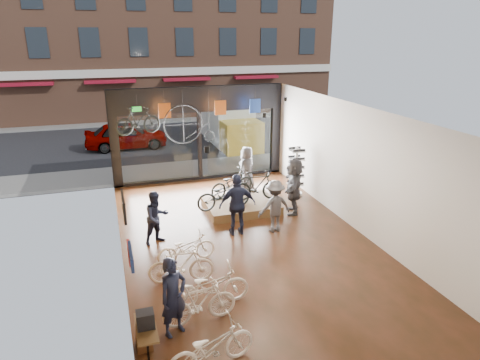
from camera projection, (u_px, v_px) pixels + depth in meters
name	position (u px, v px, depth m)	size (l,w,h in m)	color
ground_plane	(246.00, 242.00, 12.49)	(7.00, 12.00, 0.04)	black
ceiling	(247.00, 111.00, 11.24)	(7.00, 12.00, 0.04)	black
wall_left	(115.00, 193.00, 10.85)	(0.04, 12.00, 3.80)	#B17D3B
wall_right	(357.00, 168.00, 12.88)	(0.04, 12.00, 3.80)	beige
wall_back	(373.00, 303.00, 6.44)	(7.00, 0.04, 3.80)	beige
storefront	(199.00, 134.00, 17.27)	(7.00, 0.26, 3.80)	black
exit_sign	(137.00, 109.00, 16.10)	(0.35, 0.06, 0.18)	#198C26
street_road	(168.00, 133.00, 26.00)	(30.00, 18.00, 0.02)	black
sidewalk_near	(195.00, 169.00, 18.95)	(30.00, 2.40, 0.12)	slate
sidewalk_far	(159.00, 120.00, 29.58)	(30.00, 2.00, 0.12)	slate
opposite_building	(148.00, 14.00, 29.57)	(26.00, 5.00, 14.00)	brown
street_car	(126.00, 135.00, 22.31)	(1.67, 4.15, 1.42)	gray
box_truck	(231.00, 124.00, 22.82)	(2.00, 5.99, 2.36)	silver
floor_bike_0	(211.00, 347.00, 7.62)	(0.60, 1.72, 0.90)	beige
floor_bike_1	(200.00, 303.00, 8.84)	(0.45, 1.58, 0.95)	beige
floor_bike_2	(210.00, 286.00, 9.45)	(0.61, 1.74, 0.91)	beige
floor_bike_3	(181.00, 265.00, 10.28)	(0.45, 1.59, 0.95)	beige
floor_bike_4	(186.00, 248.00, 11.23)	(0.55, 1.57, 0.82)	beige
display_platform	(241.00, 206.00, 14.64)	(2.40, 1.80, 0.30)	#503D1D
display_bike_left	(224.00, 195.00, 13.90)	(0.64, 1.85, 0.97)	black
display_bike_mid	(257.00, 186.00, 14.59)	(0.49, 1.72, 1.03)	black
display_bike_right	(232.00, 183.00, 15.01)	(0.62, 1.77, 0.93)	black
customer_0	(173.00, 297.00, 8.41)	(0.61, 0.40, 1.68)	#161C33
customer_1	(157.00, 218.00, 12.17)	(0.76, 0.59, 1.57)	#161C33
customer_2	(237.00, 205.00, 12.65)	(1.11, 0.46, 1.89)	#161C33
customer_3	(275.00, 206.00, 12.88)	(1.05, 0.61, 1.63)	#3F3F44
customer_4	(247.00, 168.00, 16.35)	(0.83, 0.54, 1.71)	#3F3F44
customer_5	(294.00, 186.00, 14.19)	(1.76, 0.56, 1.89)	#3F3F44
sunglasses_rack	(296.00, 172.00, 15.77)	(0.54, 0.44, 1.83)	white
wall_merch	(134.00, 287.00, 7.93)	(0.40, 2.40, 2.60)	navy
penny_farthing	(192.00, 125.00, 15.96)	(1.86, 0.06, 1.48)	black
hung_bike	(138.00, 121.00, 14.59)	(0.45, 1.58, 0.95)	black
jersey_left	(165.00, 111.00, 15.76)	(0.45, 0.03, 0.55)	#CC5919
jersey_mid	(220.00, 108.00, 16.37)	(0.45, 0.03, 0.55)	#CC5919
jersey_right	(255.00, 106.00, 16.78)	(0.45, 0.03, 0.55)	#1E3F99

